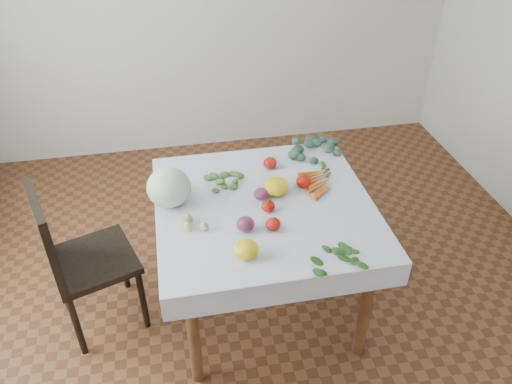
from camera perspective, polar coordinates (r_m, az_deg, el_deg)
ground at (r=3.12m, az=0.83°, el=-12.54°), size 4.00×4.00×0.00m
table at (r=2.67m, az=0.95°, el=-3.13°), size 1.00×1.00×0.75m
tablecloth at (r=2.60m, az=0.97°, el=-1.42°), size 1.12×1.12×0.01m
chair at (r=2.79m, az=-20.10°, el=-6.75°), size 0.54×0.54×0.94m
cabbage at (r=2.59m, az=-9.93°, el=0.53°), size 0.25×0.25×0.20m
tomato_a at (r=2.87m, az=1.62°, el=3.34°), size 0.08×0.08×0.07m
tomato_b at (r=2.72m, az=5.44°, el=1.20°), size 0.10×0.10×0.07m
tomato_c at (r=2.54m, az=1.40°, el=-1.62°), size 0.09×0.09×0.06m
tomato_d at (r=2.42m, az=1.95°, el=-3.68°), size 0.09×0.09×0.06m
heirloom_back at (r=2.65m, az=2.31°, el=0.65°), size 0.15×0.15×0.09m
heirloom_front at (r=2.27m, az=-1.12°, el=-6.55°), size 0.14×0.14×0.08m
onion_a at (r=2.62m, az=0.59°, el=-0.22°), size 0.08×0.08×0.06m
onion_b at (r=2.41m, az=-1.22°, el=-3.66°), size 0.11×0.11×0.07m
tomatillo_cluster at (r=2.46m, az=-7.04°, el=-3.55°), size 0.12×0.10×0.04m
carrot_bunch at (r=2.76m, az=7.06°, el=1.15°), size 0.17×0.28×0.03m
kale_bunch at (r=3.05m, az=6.91°, el=4.96°), size 0.29×0.27×0.04m
basil_bunch at (r=2.30m, az=9.25°, el=-7.68°), size 0.24×0.20×0.01m
dill_bunch at (r=2.75m, az=-3.53°, el=1.16°), size 0.18×0.17×0.02m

